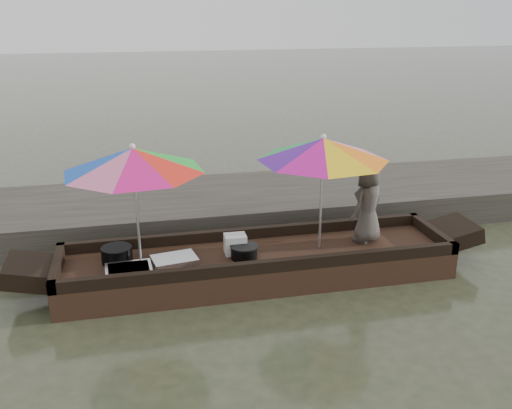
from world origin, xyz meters
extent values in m
plane|color=#303623|center=(0.00, 0.00, 0.00)|extent=(80.00, 80.00, 0.00)
cube|color=#2D2B26|center=(0.00, 2.20, 0.25)|extent=(22.00, 2.20, 0.50)
cube|color=#331D11|center=(0.00, 0.00, 0.17)|extent=(5.10, 1.20, 0.35)
cylinder|color=black|center=(-1.79, 0.15, 0.45)|extent=(0.39, 0.39, 0.20)
cube|color=silver|center=(-1.65, -0.23, 0.39)|extent=(0.57, 0.40, 0.09)
cube|color=silver|center=(-1.08, 0.00, 0.38)|extent=(0.60, 0.47, 0.06)
cylinder|color=black|center=(-0.20, -0.09, 0.43)|extent=(0.34, 0.34, 0.16)
cube|color=silver|center=(-0.28, 0.08, 0.48)|extent=(0.28, 0.23, 0.26)
imported|color=#433D37|center=(1.55, 0.10, 0.89)|extent=(0.64, 0.56, 1.09)
camera|label=1|loc=(-1.53, -6.64, 3.42)|focal=40.00mm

